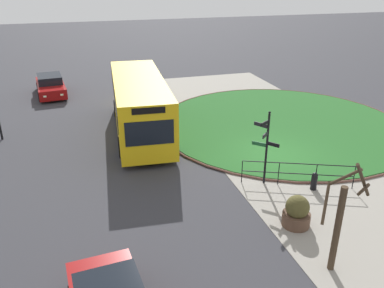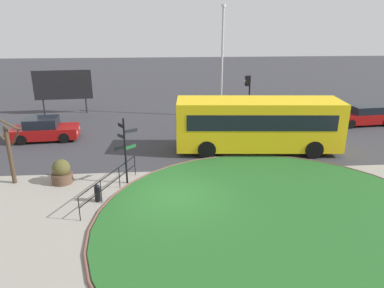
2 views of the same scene
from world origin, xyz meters
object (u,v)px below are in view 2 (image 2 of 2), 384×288
(bollard_foreground, at_px, (97,193))
(billboard_left, at_px, (63,86))
(signpost_directional, at_px, (125,146))
(bus_yellow, at_px, (258,124))
(planter_near_signpost, at_px, (62,173))
(car_near_lane, at_px, (45,130))
(street_tree_bare, at_px, (8,148))
(car_far_lane, at_px, (363,116))
(lamppost_tall, at_px, (222,59))
(traffic_light_near, at_px, (248,87))

(bollard_foreground, height_order, billboard_left, billboard_left)
(signpost_directional, xyz_separation_m, bollard_foreground, (-1.07, -1.73, -1.42))
(bus_yellow, xyz_separation_m, planter_near_signpost, (-10.15, -3.63, -1.10))
(bus_yellow, relative_size, billboard_left, 2.09)
(car_near_lane, bearing_deg, bollard_foreground, -65.62)
(billboard_left, height_order, street_tree_bare, street_tree_bare)
(car_far_lane, height_order, street_tree_bare, street_tree_bare)
(lamppost_tall, bearing_deg, car_far_lane, -16.57)
(street_tree_bare, bearing_deg, traffic_light_near, 38.65)
(car_far_lane, distance_m, billboard_left, 22.98)
(planter_near_signpost, bearing_deg, car_near_lane, 112.86)
(planter_near_signpost, bearing_deg, bollard_foreground, -44.94)
(signpost_directional, bearing_deg, bus_yellow, 28.54)
(car_far_lane, bearing_deg, street_tree_bare, 15.79)
(planter_near_signpost, bearing_deg, billboard_left, 103.51)
(lamppost_tall, xyz_separation_m, planter_near_signpost, (-9.23, -11.52, -3.92))
(car_far_lane, bearing_deg, bollard_foreground, 25.68)
(signpost_directional, height_order, planter_near_signpost, signpost_directional)
(signpost_directional, relative_size, car_far_lane, 0.68)
(bus_yellow, bearing_deg, lamppost_tall, -78.92)
(bollard_foreground, distance_m, traffic_light_near, 15.86)
(bus_yellow, distance_m, traffic_light_near, 7.30)
(car_near_lane, bearing_deg, bus_yellow, -17.43)
(traffic_light_near, bearing_deg, street_tree_bare, 30.00)
(car_near_lane, distance_m, billboard_left, 6.97)
(car_far_lane, bearing_deg, lamppost_tall, -22.23)
(signpost_directional, bearing_deg, lamppost_tall, 62.22)
(signpost_directional, distance_m, bus_yellow, 8.09)
(signpost_directional, distance_m, car_near_lane, 9.01)
(bus_yellow, bearing_deg, planter_near_signpost, 24.15)
(car_far_lane, bearing_deg, billboard_left, -17.69)
(billboard_left, relative_size, street_tree_bare, 1.18)
(bollard_foreground, relative_size, planter_near_signpost, 0.67)
(car_near_lane, bearing_deg, billboard_left, 89.02)
(bollard_foreground, xyz_separation_m, car_far_lane, (17.25, 10.51, 0.26))
(car_near_lane, relative_size, street_tree_bare, 1.09)
(car_near_lane, distance_m, lamppost_tall, 13.52)
(lamppost_tall, height_order, planter_near_signpost, lamppost_tall)
(bus_yellow, xyz_separation_m, traffic_light_near, (0.99, 7.18, 0.80))
(bollard_foreground, relative_size, traffic_light_near, 0.24)
(bollard_foreground, bearing_deg, billboard_left, 108.68)
(bollard_foreground, xyz_separation_m, bus_yellow, (8.18, 5.60, 1.23))
(planter_near_signpost, height_order, street_tree_bare, street_tree_bare)
(car_far_lane, bearing_deg, signpost_directional, 22.82)
(bus_yellow, bearing_deg, traffic_light_near, -93.42)
(car_near_lane, xyz_separation_m, traffic_light_near, (13.90, 4.26, 1.75))
(bollard_foreground, xyz_separation_m, street_tree_bare, (-4.23, 2.07, 1.37))
(billboard_left, distance_m, planter_near_signpost, 13.82)
(traffic_light_near, xyz_separation_m, street_tree_bare, (-13.40, -10.71, -0.66))
(traffic_light_near, distance_m, planter_near_signpost, 15.64)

